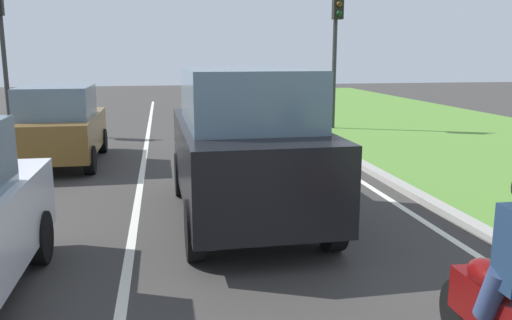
{
  "coord_description": "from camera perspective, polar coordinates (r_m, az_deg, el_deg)",
  "views": [
    {
      "loc": [
        -0.23,
        1.92,
        2.49
      ],
      "look_at": [
        0.89,
        8.17,
        1.2
      ],
      "focal_mm": 36.95,
      "sensor_mm": 36.0,
      "label": 1
    }
  ],
  "objects": [
    {
      "name": "traffic_light_overhead_left",
      "position": [
        17.98,
        -25.95,
        12.69
      ],
      "size": [
        0.32,
        0.5,
        4.82
      ],
      "color": "#2D2D2D",
      "rests_on": "ground"
    },
    {
      "name": "curb_right",
      "position": [
        13.06,
        9.43,
        0.61
      ],
      "size": [
        0.24,
        48.0,
        0.12
      ],
      "primitive_type": "cube",
      "color": "#9E9B93",
      "rests_on": "ground"
    },
    {
      "name": "grass_verge_right",
      "position": [
        15.11,
        25.37,
        1.0
      ],
      "size": [
        9.0,
        48.0,
        0.06
      ],
      "primitive_type": "cube",
      "color": "#548433",
      "rests_on": "ground"
    },
    {
      "name": "lane_line_center",
      "position": [
        12.35,
        -12.08,
        -0.39
      ],
      "size": [
        0.12,
        32.0,
        0.01
      ],
      "primitive_type": "cube",
      "color": "silver",
      "rests_on": "ground"
    },
    {
      "name": "lane_line_right_edge",
      "position": [
        12.92,
        7.33,
        0.3
      ],
      "size": [
        0.12,
        32.0,
        0.01
      ],
      "primitive_type": "cube",
      "color": "silver",
      "rests_on": "ground"
    },
    {
      "name": "traffic_light_near_right",
      "position": [
        17.39,
        8.69,
        13.68
      ],
      "size": [
        0.32,
        0.5,
        4.82
      ],
      "color": "#2D2D2D",
      "rests_on": "ground"
    },
    {
      "name": "car_suv_ahead",
      "position": [
        7.85,
        -1.26,
        1.77
      ],
      "size": [
        2.03,
        4.53,
        2.28
      ],
      "rotation": [
        0.0,
        0.0,
        0.02
      ],
      "color": "black",
      "rests_on": "ground"
    },
    {
      "name": "car_hatchback_far",
      "position": [
        12.71,
        -20.45,
        3.5
      ],
      "size": [
        1.75,
        3.71,
        1.78
      ],
      "rotation": [
        0.0,
        0.0,
        0.01
      ],
      "color": "brown",
      "rests_on": "ground"
    },
    {
      "name": "ground_plane",
      "position": [
        12.34,
        -8.83,
        -0.29
      ],
      "size": [
        60.0,
        60.0,
        0.0
      ],
      "primitive_type": "plane",
      "color": "#383533"
    }
  ]
}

